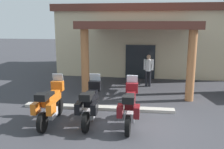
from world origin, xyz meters
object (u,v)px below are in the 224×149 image
Objects in this scene: motorcycle_orange at (50,104)px; pedestrian at (148,68)px; motorcycle_black at (90,104)px; motorcycle_maroon at (130,107)px; motel_building at (142,38)px.

pedestrian reaches higher than motorcycle_orange.
pedestrian is at bearing -20.87° from motorcycle_black.
motorcycle_maroon is at bearing 8.06° from pedestrian.
motel_building is 5.22× the size of motorcycle_orange.
pedestrian reaches higher than motorcycle_maroon.
motel_building is 10.50m from motorcycle_black.
motorcycle_black is 5.75m from pedestrian.
motorcycle_black is (-1.68, -10.23, -1.64)m from motel_building.
motorcycle_maroon is (2.77, 0.09, 0.00)m from motorcycle_orange.
pedestrian is (0.70, 5.45, 0.32)m from motorcycle_maroon.
motorcycle_black is at bearing 87.74° from motorcycle_maroon.
motel_building is 10.98m from motorcycle_orange.
motel_building is 10.46m from motorcycle_maroon.
motorcycle_maroon is at bearing -93.49° from motorcycle_black.
motorcycle_maroon is (1.38, -0.09, 0.00)m from motorcycle_black.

